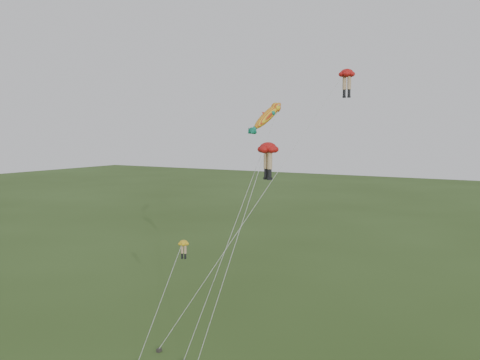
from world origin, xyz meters
The scene contains 5 objects.
ground centered at (0.00, 0.00, 0.00)m, with size 300.00×300.00×0.00m, color #2C4318.
legs_kite_red_high centered at (7.21, 11.30, 19.42)m, with size 9.75×13.56×20.36m.
legs_kite_red_mid centered at (3.60, 5.39, 13.89)m, with size 2.20×9.70×14.66m.
legs_kite_yellow centered at (-1.98, 2.19, 6.52)m, with size 1.35×6.81×7.28m.
fish_kite centered at (0.96, 10.37, 16.64)m, with size 2.42×13.99×18.16m.
Camera 1 is at (21.83, -29.43, 15.51)m, focal length 40.00 mm.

